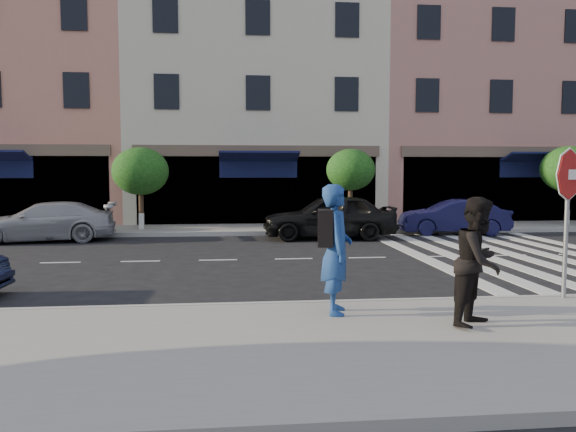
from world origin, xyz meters
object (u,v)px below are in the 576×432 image
Objects in this scene: photographer at (336,249)px; car_far_right at (454,217)px; walker at (479,261)px; car_far_mid at (329,216)px; car_far_left at (45,222)px; stop_sign at (568,190)px.

photographer is 0.51× the size of car_far_right.
walker is 0.40× the size of car_far_mid.
car_far_mid is 4.86m from car_far_right.
walker is at bearing 32.71° from car_far_left.
stop_sign reaches higher than car_far_mid.
stop_sign is 10.27m from car_far_mid.
walker reaches higher than car_far_left.
car_far_right is at bearing -21.38° from photographer.
car_far_left is at bearing 85.18° from walker.
walker is at bearing -13.69° from car_far_right.
photographer is at bearing 177.41° from stop_sign.
car_far_mid is (-2.35, 9.92, -1.25)m from stop_sign.
stop_sign is 0.57× the size of car_far_mid.
car_far_left is 1.16× the size of car_far_right.
car_far_right is (4.67, 12.24, -0.42)m from walker.
car_far_right is at bearing 102.06° from car_far_mid.
stop_sign is at bearing 42.52° from car_far_left.
walker is at bearing -106.03° from photographer.
car_far_mid is (1.78, 10.53, -0.37)m from photographer.
car_far_right is at bearing 24.85° from walker.
car_far_left is at bearing -80.61° from car_far_right.
walker reaches higher than car_far_right.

